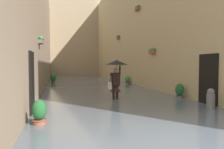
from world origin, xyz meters
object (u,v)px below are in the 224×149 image
object	(u,v)px
potted_plant_near_left	(127,81)
potted_plant_mid_right	(53,78)
potted_plant_near_right	(53,77)
potted_plant_far_left	(180,92)
potted_plant_far_right	(39,115)
mooring_bollard	(211,101)
person_wading	(116,71)

from	to	relation	value
potted_plant_near_left	potted_plant_mid_right	distance (m)	7.00
potted_plant_near_left	potted_plant_near_right	xyz separation A→B (m)	(6.07, -7.43, 0.03)
potted_plant_mid_right	potted_plant_far_left	bearing A→B (deg)	117.10
potted_plant_far_left	potted_plant_near_right	bearing A→B (deg)	-68.58
potted_plant_far_right	mooring_bollard	bearing A→B (deg)	-173.50
person_wading	potted_plant_near_right	size ratio (longest dim) A/B	2.43
mooring_bollard	potted_plant_mid_right	bearing A→B (deg)	-67.88
potted_plant_mid_right	mooring_bollard	bearing A→B (deg)	112.12
potted_plant_mid_right	mooring_bollard	xyz separation A→B (m)	(-5.72, 14.06, -0.04)
potted_plant_far_right	potted_plant_far_left	size ratio (longest dim) A/B	0.95
potted_plant_far_right	person_wading	bearing A→B (deg)	-131.02
potted_plant_far_left	mooring_bollard	bearing A→B (deg)	84.54
person_wading	potted_plant_far_left	world-z (taller)	person_wading
potted_plant_far_right	potted_plant_near_left	bearing A→B (deg)	-118.90
potted_plant_far_right	potted_plant_near_left	distance (m)	12.67
person_wading	potted_plant_mid_right	size ratio (longest dim) A/B	2.24
potted_plant_far_left	potted_plant_mid_right	distance (m)	13.06
potted_plant_far_right	potted_plant_near_right	distance (m)	18.52
potted_plant_mid_right	potted_plant_near_right	bearing A→B (deg)	-88.54
potted_plant_far_left	mooring_bollard	xyz separation A→B (m)	(0.23, 2.44, -0.00)
person_wading	mooring_bollard	size ratio (longest dim) A/B	2.25
potted_plant_far_right	potted_plant_mid_right	bearing A→B (deg)	-90.57
potted_plant_near_left	potted_plant_mid_right	world-z (taller)	potted_plant_mid_right
person_wading	mooring_bollard	world-z (taller)	person_wading
potted_plant_near_left	potted_plant_near_right	size ratio (longest dim) A/B	1.00
potted_plant_near_left	mooring_bollard	xyz separation A→B (m)	(0.26, 10.42, 0.01)
potted_plant_far_right	mooring_bollard	world-z (taller)	mooring_bollard
potted_plant_far_right	potted_plant_far_left	bearing A→B (deg)	-153.00
potted_plant_near_left	potted_plant_mid_right	xyz separation A→B (m)	(5.97, -3.64, 0.05)
mooring_bollard	potted_plant_far_left	bearing A→B (deg)	-95.46
person_wading	potted_plant_far_left	distance (m)	3.20
potted_plant_mid_right	person_wading	bearing A→B (deg)	104.77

